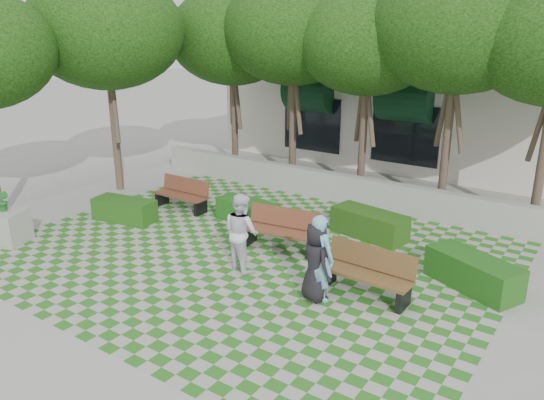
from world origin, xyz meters
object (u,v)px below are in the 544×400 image
Objects in this scene: bench_west at (182,195)px; bench_mid at (282,230)px; bench_east at (367,273)px; person_white at (242,232)px; hedge_west at (124,210)px; hedge_midleft at (247,211)px; hedge_east at (473,273)px; person_blue at (319,258)px; person_dark at (316,262)px; planter_back at (7,225)px; hedge_midright at (369,224)px.

bench_mid is at bearing -10.99° from bench_west.
bench_east is at bearing -28.18° from bench_mid.
person_white reaches higher than bench_west.
bench_mid is 5.02m from hedge_west.
hedge_midleft is 1.00× the size of person_white.
bench_west is 8.86m from hedge_east.
person_blue reaches higher than person_white.
person_dark is at bearing -7.50° from hedge_west.
person_white is (4.14, -2.33, 0.46)m from bench_west.
person_dark is at bearing 13.44° from planter_back.
hedge_east is 1.10× the size of person_blue.
planter_back is at bearing -131.12° from hedge_midleft.
planter_back is at bearing -156.28° from bench_mid.
hedge_east reaches higher than hedge_west.
hedge_west is at bearing 22.88° from person_dark.
person_white is (-0.12, -1.51, 0.42)m from bench_mid.
planter_back reaches higher than hedge_midright.
bench_west is at bearing 68.50° from hedge_west.
person_white is (-2.15, 0.30, 0.08)m from person_dark.
bench_east is at bearing -137.63° from hedge_east.
bench_west is 0.99× the size of hedge_west.
hedge_west is at bearing -171.33° from hedge_east.
planter_back is 6.43m from person_white.
person_blue is (-2.50, -2.33, 0.57)m from hedge_east.
hedge_west is at bearing 10.09° from person_white.
person_dark is at bearing -137.22° from hedge_east.
bench_west is 6.83m from person_dark.
person_white is (-1.61, -3.53, 0.56)m from hedge_midright.
bench_mid is at bearing -31.32° from person_blue.
hedge_east is at bearing -0.92° from bench_mid.
hedge_midleft is at bearing 48.88° from planter_back.
bench_mid is 1.00× the size of hedge_midright.
planter_back is 8.46m from person_blue.
bench_mid is 1.57m from person_white.
hedge_east is 1.11× the size of hedge_midleft.
planter_back is at bearing 22.55° from person_blue.
hedge_midright is 1.11× the size of person_white.
bench_east is at bearing -126.99° from person_blue.
bench_west is 1.00× the size of person_white.
person_blue is at bearing -22.29° from bench_west.
bench_mid is 1.10× the size of hedge_west.
person_white is at bearing -102.42° from bench_mid.
person_dark is at bearing -36.03° from hedge_midleft.
hedge_east is (4.59, 0.56, -0.14)m from bench_mid.
bench_mid is 7.19m from planter_back.
bench_east reaches higher than hedge_midleft.
hedge_east is 3.43m from hedge_midright.
hedge_east is at bearing -106.85° from person_dark.
person_dark is at bearing -81.89° from hedge_midright.
person_white reaches higher than bench_mid.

